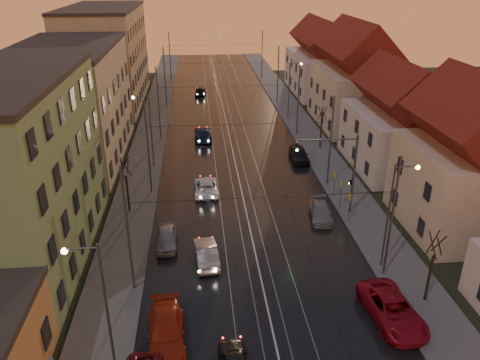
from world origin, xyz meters
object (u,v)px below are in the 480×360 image
object	(u,v)px
driving_car_2	(206,187)
parked_right_1	(321,212)
driving_car_3	(203,133)
street_lamp_3	(291,85)
driving_car_1	(206,253)
driving_car_4	(200,91)
street_lamp_1	(394,206)
parked_right_0	(392,309)
street_lamp_0	(99,298)
parked_left_2	(166,331)
parked_left_3	(166,238)
parked_right_2	(299,154)
street_lamp_2	(148,124)
traffic_light_mast	(343,165)

from	to	relation	value
driving_car_2	parked_right_1	distance (m)	11.26
driving_car_3	driving_car_2	bearing A→B (deg)	90.77
street_lamp_3	driving_car_1	distance (m)	36.77
driving_car_4	street_lamp_1	bearing A→B (deg)	110.73
street_lamp_1	parked_right_0	distance (m)	7.05
street_lamp_0	parked_left_2	distance (m)	5.44
parked_left_3	driving_car_3	bearing A→B (deg)	79.65
parked_right_0	parked_right_2	distance (m)	25.81
driving_car_2	driving_car_3	bearing A→B (deg)	-91.23
street_lamp_2	driving_car_1	size ratio (longest dim) A/B	1.82
driving_car_2	driving_car_3	size ratio (longest dim) A/B	0.89
street_lamp_1	parked_left_3	xyz separation A→B (m)	(-15.81, 4.27, -4.21)
parked_right_0	driving_car_4	bearing A→B (deg)	95.57
driving_car_3	driving_car_4	world-z (taller)	driving_car_3
driving_car_3	parked_left_2	bearing A→B (deg)	86.30
street_lamp_1	parked_right_0	xyz separation A→B (m)	(-1.74, -5.46, -4.11)
street_lamp_3	parked_left_2	world-z (taller)	street_lamp_3
driving_car_4	parked_right_2	bearing A→B (deg)	115.85
driving_car_4	parked_left_3	size ratio (longest dim) A/B	1.03
driving_car_4	parked_left_2	distance (m)	56.76
parked_left_3	parked_right_2	bearing A→B (deg)	47.02
street_lamp_3	parked_left_3	world-z (taller)	street_lamp_3
driving_car_3	parked_left_2	size ratio (longest dim) A/B	1.04
street_lamp_2	parked_right_1	world-z (taller)	street_lamp_2
parked_left_2	parked_right_2	xyz separation A→B (m)	(13.28, 26.35, 0.04)
street_lamp_1	traffic_light_mast	bearing A→B (deg)	97.91
driving_car_3	parked_right_1	bearing A→B (deg)	115.39
driving_car_1	parked_left_2	world-z (taller)	parked_left_2
parked_right_0	driving_car_2	bearing A→B (deg)	114.72
street_lamp_1	driving_car_4	xyz separation A→B (m)	(-12.39, 50.69, -4.19)
street_lamp_0	street_lamp_1	bearing A→B (deg)	23.72
driving_car_4	parked_right_0	xyz separation A→B (m)	(10.65, -56.15, 0.09)
driving_car_1	parked_right_0	distance (m)	13.22
parked_left_2	parked_right_0	distance (m)	13.58
street_lamp_2	parked_left_3	distance (m)	16.46
street_lamp_0	street_lamp_1	size ratio (longest dim) A/B	1.00
street_lamp_2	parked_right_2	world-z (taller)	street_lamp_2
parked_left_2	parked_right_2	distance (m)	29.50
driving_car_4	parked_left_2	xyz separation A→B (m)	(-2.91, -56.69, 0.04)
street_lamp_3	driving_car_4	xyz separation A→B (m)	(-12.39, 14.69, -4.19)
traffic_light_mast	parked_right_1	size ratio (longest dim) A/B	1.70
street_lamp_2	parked_left_2	size ratio (longest dim) A/B	1.57
street_lamp_2	traffic_light_mast	bearing A→B (deg)	-35.07
driving_car_3	street_lamp_1	bearing A→B (deg)	114.58
street_lamp_1	traffic_light_mast	world-z (taller)	street_lamp_1
street_lamp_2	driving_car_2	world-z (taller)	street_lamp_2
parked_left_2	parked_right_1	world-z (taller)	parked_left_2
traffic_light_mast	parked_right_1	distance (m)	4.39
parked_right_2	driving_car_4	bearing A→B (deg)	110.66
street_lamp_3	parked_left_3	bearing A→B (deg)	-116.48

